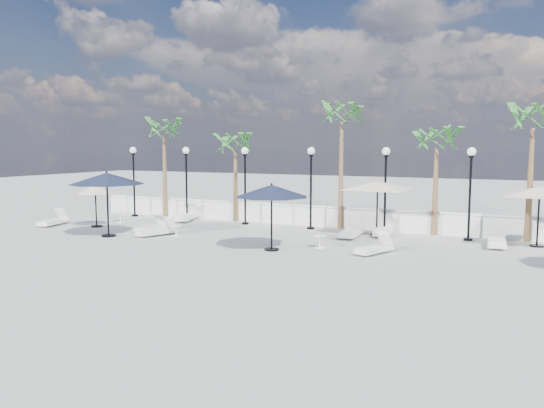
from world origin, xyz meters
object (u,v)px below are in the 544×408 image
at_px(lounger_3, 157,231).
at_px(lounger_6, 352,232).
at_px(parasol_navy_mid, 272,191).
at_px(parasol_cream_small, 95,190).
at_px(parasol_navy_left, 107,179).
at_px(lounger_1, 53,221).
at_px(lounger_0, 151,227).
at_px(parasol_cream_sq_b, 540,187).
at_px(lounger_5, 374,248).
at_px(lounger_2, 187,216).
at_px(lounger_4, 383,229).
at_px(lounger_7, 497,240).
at_px(parasol_cream_sq_a, 378,181).

distance_m(lounger_3, lounger_6, 8.44).
height_order(parasol_navy_mid, parasol_cream_small, parasol_navy_mid).
distance_m(parasol_navy_left, parasol_cream_small, 3.15).
bearing_deg(lounger_1, lounger_0, -5.61).
height_order(lounger_1, parasol_cream_sq_b, parasol_cream_sq_b).
bearing_deg(lounger_0, parasol_navy_mid, -10.36).
xyz_separation_m(lounger_5, parasol_cream_small, (-13.79, 0.56, 1.59)).
bearing_deg(parasol_cream_small, lounger_2, 52.88).
xyz_separation_m(lounger_3, lounger_4, (8.85, 4.42, 0.03)).
distance_m(lounger_4, parasol_cream_sq_b, 6.36).
bearing_deg(lounger_1, lounger_7, -1.91).
distance_m(lounger_2, parasol_navy_left, 5.88).
bearing_deg(lounger_1, lounger_3, -13.65).
bearing_deg(parasol_navy_left, lounger_6, 24.47).
bearing_deg(lounger_3, lounger_7, 36.29).
relative_size(lounger_6, parasol_navy_left, 0.62).
relative_size(lounger_3, lounger_5, 1.10).
bearing_deg(lounger_7, parasol_cream_sq_a, 166.93).
bearing_deg(lounger_3, parasol_cream_sq_a, 48.19).
distance_m(lounger_0, parasol_cream_sq_b, 16.38).
relative_size(lounger_0, parasol_navy_left, 0.55).
distance_m(lounger_2, parasol_cream_sq_a, 10.28).
bearing_deg(lounger_7, lounger_0, -173.46).
height_order(lounger_0, lounger_5, lounger_0).
bearing_deg(parasol_cream_small, parasol_cream_sq_a, 15.64).
relative_size(parasol_cream_sq_b, parasol_cream_small, 2.38).
bearing_deg(parasol_navy_mid, parasol_cream_sq_a, 62.60).
bearing_deg(parasol_cream_sq_a, lounger_2, 179.87).
distance_m(lounger_6, parasol_cream_small, 12.36).
height_order(lounger_6, parasol_cream_sq_a, parasol_cream_sq_a).
xyz_separation_m(lounger_3, lounger_5, (9.55, 0.25, -0.02)).
bearing_deg(parasol_cream_small, lounger_3, -10.81).
distance_m(lounger_0, lounger_6, 9.08).
bearing_deg(lounger_6, parasol_cream_sq_b, 6.11).
relative_size(lounger_1, parasol_cream_small, 0.90).
distance_m(lounger_2, parasol_cream_small, 4.78).
relative_size(parasol_navy_mid, parasol_cream_small, 1.33).
distance_m(lounger_0, lounger_1, 5.52).
bearing_deg(lounger_1, lounger_2, 28.57).
relative_size(lounger_1, parasol_navy_left, 0.60).
height_order(lounger_6, parasol_cream_small, parasol_cream_small).
distance_m(lounger_2, lounger_5, 11.82).
height_order(lounger_2, lounger_5, lounger_2).
height_order(lounger_0, parasol_navy_mid, parasol_navy_mid).
distance_m(lounger_1, lounger_7, 20.22).
bearing_deg(parasol_cream_sq_b, lounger_3, -163.54).
bearing_deg(lounger_4, parasol_navy_left, -159.78).
bearing_deg(lounger_4, lounger_7, -16.07).
xyz_separation_m(lounger_0, lounger_5, (10.52, -0.55, -0.01)).
xyz_separation_m(lounger_4, parasol_navy_left, (-10.63, -5.44, 2.23)).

